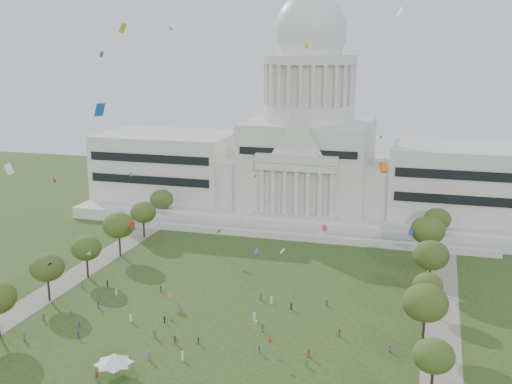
% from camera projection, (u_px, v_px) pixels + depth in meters
% --- Properties ---
extents(ground, '(400.00, 400.00, 0.00)m').
position_uv_depth(ground, '(195.00, 357.00, 129.66)').
color(ground, '#31451B').
rests_on(ground, ground).
extents(capitol, '(160.00, 64.50, 91.30)m').
position_uv_depth(capitol, '(308.00, 154.00, 230.80)').
color(capitol, silver).
rests_on(capitol, ground).
extents(path_left, '(8.00, 160.00, 0.04)m').
position_uv_depth(path_left, '(67.00, 281.00, 170.55)').
color(path_left, gray).
rests_on(path_left, ground).
extents(path_right, '(8.00, 160.00, 0.04)m').
position_uv_depth(path_right, '(442.00, 323.00, 144.91)').
color(path_right, gray).
rests_on(path_right, ground).
extents(row_tree_r_1, '(7.58, 7.58, 10.78)m').
position_uv_depth(row_tree_r_1, '(434.00, 356.00, 113.91)').
color(row_tree_r_1, black).
rests_on(row_tree_r_1, ground).
extents(row_tree_l_2, '(8.42, 8.42, 11.97)m').
position_uv_depth(row_tree_l_2, '(47.00, 267.00, 155.92)').
color(row_tree_l_2, black).
rests_on(row_tree_l_2, ground).
extents(row_tree_r_2, '(9.55, 9.55, 13.58)m').
position_uv_depth(row_tree_r_2, '(425.00, 303.00, 131.95)').
color(row_tree_r_2, black).
rests_on(row_tree_r_2, ground).
extents(row_tree_l_3, '(8.12, 8.12, 11.55)m').
position_uv_depth(row_tree_l_3, '(86.00, 248.00, 171.28)').
color(row_tree_l_3, black).
rests_on(row_tree_l_3, ground).
extents(row_tree_r_3, '(7.01, 7.01, 9.98)m').
position_uv_depth(row_tree_r_3, '(428.00, 285.00, 148.44)').
color(row_tree_r_3, black).
rests_on(row_tree_r_3, ground).
extents(row_tree_l_4, '(9.29, 9.29, 13.21)m').
position_uv_depth(row_tree_l_4, '(119.00, 225.00, 188.32)').
color(row_tree_l_4, black).
rests_on(row_tree_l_4, ground).
extents(row_tree_r_4, '(9.19, 9.19, 13.06)m').
position_uv_depth(row_tree_r_4, '(431.00, 255.00, 162.39)').
color(row_tree_r_4, black).
rests_on(row_tree_r_4, ground).
extents(row_tree_l_5, '(8.33, 8.33, 11.85)m').
position_uv_depth(row_tree_l_5, '(143.00, 212.00, 206.24)').
color(row_tree_l_5, black).
rests_on(row_tree_l_5, ground).
extents(row_tree_r_5, '(9.82, 9.82, 13.96)m').
position_uv_depth(row_tree_r_5, '(428.00, 230.00, 181.43)').
color(row_tree_r_5, black).
rests_on(row_tree_r_5, ground).
extents(row_tree_l_6, '(8.19, 8.19, 11.64)m').
position_uv_depth(row_tree_l_6, '(162.00, 199.00, 223.68)').
color(row_tree_l_6, black).
rests_on(row_tree_l_6, ground).
extents(row_tree_r_6, '(8.42, 8.42, 11.97)m').
position_uv_depth(row_tree_r_6, '(437.00, 219.00, 197.88)').
color(row_tree_r_6, black).
rests_on(row_tree_r_6, ground).
extents(event_tent, '(9.57, 9.57, 4.25)m').
position_uv_depth(event_tent, '(114.00, 359.00, 121.87)').
color(event_tent, '#4C4C4C').
rests_on(event_tent, ground).
extents(person_0, '(0.97, 0.91, 1.66)m').
position_uv_depth(person_0, '(389.00, 348.00, 131.47)').
color(person_0, '#994C8C').
rests_on(person_0, ground).
extents(person_2, '(1.02, 0.81, 1.82)m').
position_uv_depth(person_2, '(340.00, 333.00, 138.04)').
color(person_2, olive).
rests_on(person_2, ground).
extents(person_3, '(0.89, 1.20, 1.66)m').
position_uv_depth(person_3, '(259.00, 350.00, 130.57)').
color(person_3, navy).
rests_on(person_3, ground).
extents(person_4, '(0.84, 1.10, 1.66)m').
position_uv_depth(person_4, '(198.00, 340.00, 134.81)').
color(person_4, '#26262B').
rests_on(person_4, ground).
extents(person_5, '(1.77, 1.65, 1.88)m').
position_uv_depth(person_5, '(175.00, 339.00, 135.01)').
color(person_5, '#994C8C').
rests_on(person_5, ground).
extents(person_7, '(0.80, 0.74, 1.79)m').
position_uv_depth(person_7, '(96.00, 375.00, 120.75)').
color(person_7, '#B21E1E').
rests_on(person_7, ground).
extents(person_8, '(0.88, 0.80, 1.53)m').
position_uv_depth(person_8, '(165.00, 319.00, 145.06)').
color(person_8, '#26262B').
rests_on(person_8, ground).
extents(person_9, '(1.09, 0.97, 1.51)m').
position_uv_depth(person_9, '(307.00, 363.00, 125.46)').
color(person_9, '#33723F').
rests_on(person_9, ground).
extents(person_10, '(0.91, 1.17, 1.77)m').
position_uv_depth(person_10, '(263.00, 328.00, 140.36)').
color(person_10, '#994C8C').
rests_on(person_10, ground).
extents(distant_crowd, '(64.48, 36.87, 1.95)m').
position_uv_depth(distant_crowd, '(165.00, 316.00, 146.46)').
color(distant_crowd, '#4C4C51').
rests_on(distant_crowd, ground).
extents(kite_swarm, '(82.85, 98.05, 64.99)m').
position_uv_depth(kite_swarm, '(195.00, 203.00, 129.30)').
color(kite_swarm, green).
rests_on(kite_swarm, ground).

